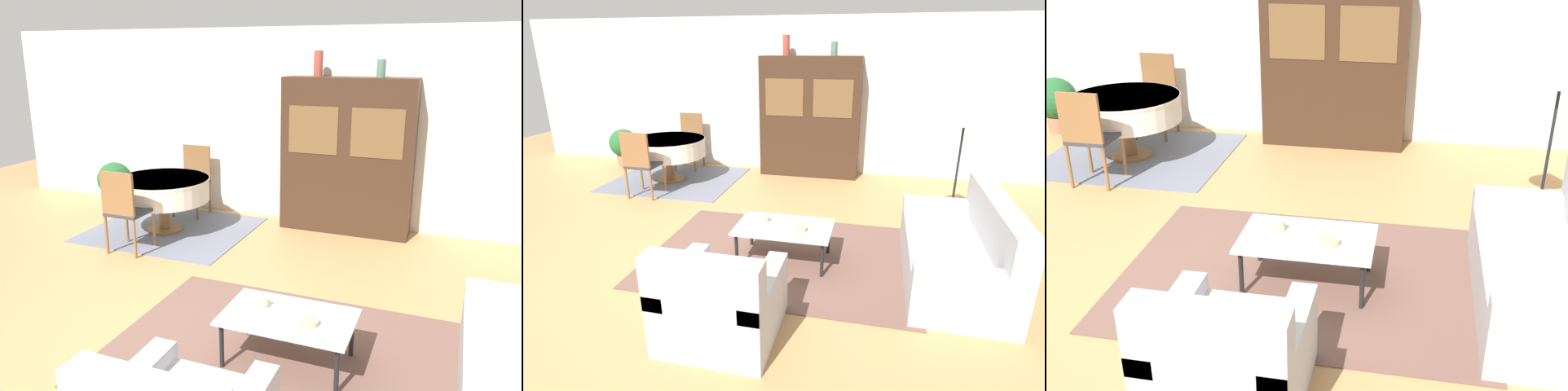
% 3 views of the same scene
% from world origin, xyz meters
% --- Properties ---
extents(ground_plane, '(14.00, 14.00, 0.00)m').
position_xyz_m(ground_plane, '(0.00, 0.00, 0.00)').
color(ground_plane, tan).
extents(wall_back, '(10.00, 0.06, 2.70)m').
position_xyz_m(wall_back, '(0.00, 3.63, 1.35)').
color(wall_back, silver).
rests_on(wall_back, ground_plane).
extents(area_rug, '(2.88, 2.04, 0.01)m').
position_xyz_m(area_rug, '(0.90, 0.20, 0.01)').
color(area_rug, brown).
rests_on(area_rug, ground_plane).
extents(dining_rug, '(2.11, 1.87, 0.01)m').
position_xyz_m(dining_rug, '(-1.54, 2.48, 0.01)').
color(dining_rug, slate).
rests_on(dining_rug, ground_plane).
extents(couch, '(0.89, 1.78, 0.87)m').
position_xyz_m(couch, '(2.70, 0.12, 0.30)').
color(couch, '#B2B2B7').
rests_on(couch, ground_plane).
extents(armchair, '(0.87, 0.86, 0.84)m').
position_xyz_m(armchair, '(0.73, -1.21, 0.31)').
color(armchair, '#B2B2B7').
rests_on(armchair, ground_plane).
extents(coffee_table, '(1.02, 0.64, 0.39)m').
position_xyz_m(coffee_table, '(0.94, 0.11, 0.37)').
color(coffee_table, black).
rests_on(coffee_table, area_rug).
extents(display_cabinet, '(1.71, 0.47, 2.06)m').
position_xyz_m(display_cabinet, '(0.66, 3.35, 1.03)').
color(display_cabinet, '#382316').
rests_on(display_cabinet, ground_plane).
extents(dining_table, '(1.26, 1.26, 0.73)m').
position_xyz_m(dining_table, '(-1.61, 2.41, 0.59)').
color(dining_table, brown).
rests_on(dining_table, dining_rug).
extents(dining_chair_near, '(0.44, 0.44, 1.02)m').
position_xyz_m(dining_chair_near, '(-1.61, 1.56, 0.58)').
color(dining_chair_near, brown).
rests_on(dining_chair_near, dining_rug).
extents(dining_chair_far, '(0.44, 0.44, 1.02)m').
position_xyz_m(dining_chair_far, '(-1.61, 3.26, 0.58)').
color(dining_chair_far, brown).
rests_on(dining_chair_far, dining_rug).
extents(floor_lamp, '(0.38, 0.38, 1.64)m').
position_xyz_m(floor_lamp, '(2.80, 1.32, 1.41)').
color(floor_lamp, black).
rests_on(floor_lamp, ground_plane).
extents(cup, '(0.07, 0.07, 0.08)m').
position_xyz_m(cup, '(0.72, 0.18, 0.44)').
color(cup, tan).
rests_on(cup, coffee_table).
extents(bowl, '(0.15, 0.15, 0.04)m').
position_xyz_m(bowl, '(1.12, 0.04, 0.42)').
color(bowl, tan).
rests_on(bowl, coffee_table).
extents(vase_tall, '(0.12, 0.12, 0.33)m').
position_xyz_m(vase_tall, '(0.23, 3.35, 2.22)').
color(vase_tall, '#9E4238').
rests_on(vase_tall, display_cabinet).
extents(vase_short, '(0.11, 0.11, 0.22)m').
position_xyz_m(vase_short, '(1.04, 3.35, 2.17)').
color(vase_short, '#4C7A60').
rests_on(vase_short, display_cabinet).
extents(potted_plant, '(0.54, 0.54, 0.71)m').
position_xyz_m(potted_plant, '(-2.96, 3.13, 0.40)').
color(potted_plant, '#93664C').
rests_on(potted_plant, ground_plane).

